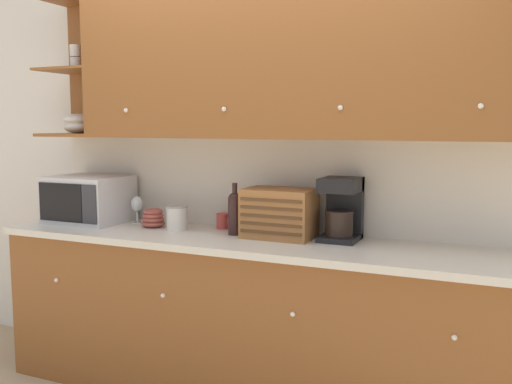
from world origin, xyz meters
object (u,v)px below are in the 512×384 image
object	(u,v)px
mug	(224,221)
bowl_stack_on_counter	(153,218)
wine_glass	(137,205)
storage_canister	(177,218)
bread_box	(279,213)
wine_bottle	(235,211)
coffee_maker	(341,208)
microwave	(89,199)

from	to	relation	value
mug	bowl_stack_on_counter	bearing A→B (deg)	-161.95
wine_glass	mug	size ratio (longest dim) A/B	1.86
storage_canister	bread_box	xyz separation A→B (m)	(0.65, 0.05, 0.06)
bowl_stack_on_counter	wine_bottle	bearing A→B (deg)	-1.32
bowl_stack_on_counter	wine_bottle	distance (m)	0.58
wine_glass	mug	distance (m)	0.61
bowl_stack_on_counter	coffee_maker	world-z (taller)	coffee_maker
coffee_maker	wine_bottle	bearing A→B (deg)	-169.72
coffee_maker	microwave	bearing A→B (deg)	-176.31
bowl_stack_on_counter	storage_canister	xyz separation A→B (m)	(0.19, -0.03, 0.02)
wine_bottle	microwave	bearing A→B (deg)	179.92
bowl_stack_on_counter	mug	bearing A→B (deg)	18.05
bread_box	wine_glass	bearing A→B (deg)	176.31
bowl_stack_on_counter	mug	size ratio (longest dim) A/B	1.57
microwave	storage_canister	xyz separation A→B (m)	(0.68, -0.02, -0.08)
wine_glass	coffee_maker	distance (m)	1.35
storage_canister	bread_box	distance (m)	0.65
bread_box	coffee_maker	xyz separation A→B (m)	(0.34, 0.08, 0.04)
wine_bottle	bread_box	size ratio (longest dim) A/B	0.77
microwave	coffee_maker	distance (m)	1.67
wine_glass	bread_box	world-z (taller)	bread_box
microwave	wine_glass	size ratio (longest dim) A/B	2.76
microwave	wine_bottle	bearing A→B (deg)	-0.08
wine_glass	bowl_stack_on_counter	xyz separation A→B (m)	(0.18, -0.08, -0.06)
wine_bottle	bread_box	distance (m)	0.27
wine_glass	coffee_maker	xyz separation A→B (m)	(1.35, 0.02, 0.06)
microwave	coffee_maker	bearing A→B (deg)	3.69
bread_box	microwave	bearing A→B (deg)	-178.90
bowl_stack_on_counter	mug	world-z (taller)	bowl_stack_on_counter
microwave	mug	size ratio (longest dim) A/B	5.13
storage_canister	wine_bottle	distance (m)	0.39
microwave	bowl_stack_on_counter	size ratio (longest dim) A/B	3.27
microwave	bread_box	world-z (taller)	microwave
wine_bottle	coffee_maker	bearing A→B (deg)	10.28
storage_canister	bowl_stack_on_counter	bearing A→B (deg)	170.42
bowl_stack_on_counter	storage_canister	bearing A→B (deg)	-9.58
bread_box	coffee_maker	bearing A→B (deg)	13.73
wine_glass	bread_box	xyz separation A→B (m)	(1.02, -0.07, 0.02)
bowl_stack_on_counter	bread_box	distance (m)	0.84
wine_glass	bread_box	distance (m)	1.02
storage_canister	mug	bearing A→B (deg)	36.62
bowl_stack_on_counter	wine_bottle	world-z (taller)	wine_bottle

